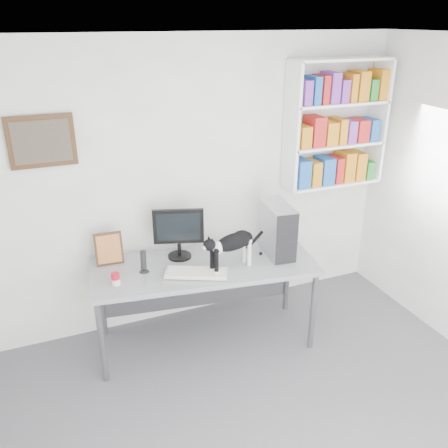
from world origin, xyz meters
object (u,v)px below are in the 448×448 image
object	(u,v)px
pc_tower	(277,229)
speaker	(143,261)
soup_can	(116,279)
desk	(205,303)
cat	(232,251)
keyboard	(196,273)
leaning_print	(109,248)
monitor	(179,233)
bookshelf	(336,124)

from	to	relation	value
pc_tower	speaker	xyz separation A→B (m)	(-1.21, 0.10, -0.13)
pc_tower	soup_can	world-z (taller)	pc_tower
desk	speaker	xyz separation A→B (m)	(-0.52, 0.07, 0.51)
pc_tower	cat	size ratio (longest dim) A/B	0.84
pc_tower	soup_can	xyz separation A→B (m)	(-1.47, -0.02, -0.18)
keyboard	leaning_print	xyz separation A→B (m)	(-0.64, 0.48, 0.13)
speaker	pc_tower	bearing A→B (deg)	15.81
monitor	speaker	distance (m)	0.41
keyboard	desk	bearing A→B (deg)	75.64
desk	soup_can	bearing A→B (deg)	-167.67
bookshelf	desk	bearing A→B (deg)	-165.46
monitor	cat	xyz separation A→B (m)	(0.35, -0.39, -0.07)
monitor	pc_tower	world-z (taller)	monitor
pc_tower	cat	xyz separation A→B (m)	(-0.50, -0.14, -0.06)
keyboard	speaker	bearing A→B (deg)	176.41
bookshelf	speaker	bearing A→B (deg)	-170.88
speaker	leaning_print	bearing A→B (deg)	152.73
bookshelf	monitor	bearing A→B (deg)	-173.82
keyboard	pc_tower	bearing A→B (deg)	33.47
desk	leaning_print	distance (m)	1.00
speaker	monitor	bearing A→B (deg)	42.53
pc_tower	soup_can	size ratio (longest dim) A/B	4.57
desk	keyboard	size ratio (longest dim) A/B	3.76
bookshelf	speaker	xyz separation A→B (m)	(-2.05, -0.33, -0.94)
pc_tower	leaning_print	size ratio (longest dim) A/B	1.58
leaning_print	soup_can	size ratio (longest dim) A/B	2.89
monitor	soup_can	size ratio (longest dim) A/B	4.61
monitor	speaker	bearing A→B (deg)	-140.34
keyboard	leaning_print	world-z (taller)	leaning_print
bookshelf	pc_tower	world-z (taller)	bookshelf
keyboard	monitor	bearing A→B (deg)	120.62
pc_tower	monitor	bearing A→B (deg)	170.87
pc_tower	soup_can	bearing A→B (deg)	-172.13
monitor	keyboard	world-z (taller)	monitor
leaning_print	soup_can	bearing A→B (deg)	-89.84
soup_can	cat	xyz separation A→B (m)	(0.97, -0.12, 0.12)
bookshelf	keyboard	xyz separation A→B (m)	(-1.66, -0.55, -1.02)
speaker	cat	distance (m)	0.76
soup_can	bookshelf	bearing A→B (deg)	11.05
soup_can	keyboard	bearing A→B (deg)	-8.29
leaning_print	speaker	bearing A→B (deg)	-44.84
pc_tower	leaning_print	distance (m)	1.50
soup_can	speaker	bearing A→B (deg)	25.14
soup_can	desk	bearing A→B (deg)	3.98
desk	soup_can	xyz separation A→B (m)	(-0.78, -0.05, 0.46)
speaker	soup_can	xyz separation A→B (m)	(-0.26, -0.12, -0.05)
pc_tower	speaker	distance (m)	1.22
speaker	leaning_print	size ratio (longest dim) A/B	0.68
pc_tower	speaker	world-z (taller)	pc_tower
bookshelf	monitor	world-z (taller)	bookshelf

